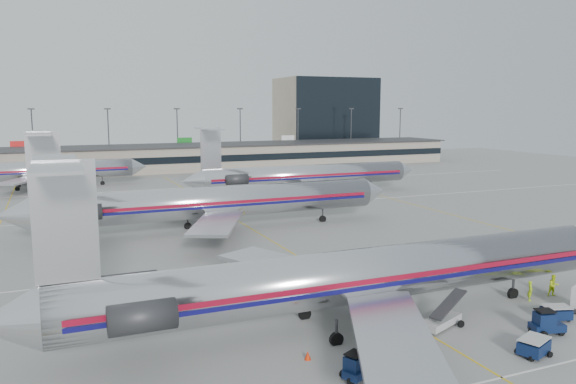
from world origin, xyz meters
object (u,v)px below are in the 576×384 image
jet_foreground (347,277)px  jet_second_row (209,202)px  belt_loader (442,319)px  tug_center (396,343)px

jet_foreground → jet_second_row: bearing=91.4°
jet_foreground → belt_loader: bearing=-24.2°
jet_foreground → belt_loader: size_ratio=10.80×
tug_center → belt_loader: 6.26m
jet_second_row → tug_center: 39.48m
jet_foreground → jet_second_row: 33.88m
jet_foreground → jet_second_row: (-0.84, 33.87, 0.09)m
belt_loader → jet_second_row: bearing=77.8°
jet_second_row → tug_center: bearing=-88.0°
jet_second_row → belt_loader: jet_second_row is taller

